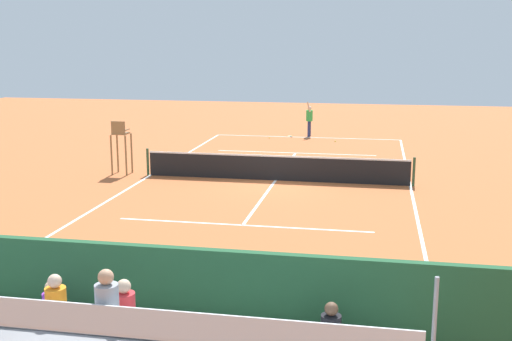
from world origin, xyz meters
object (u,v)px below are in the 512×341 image
object	(u,v)px
tennis_player	(309,118)
tennis_racket	(290,136)
tennis_net	(276,167)
courtside_bench	(324,323)
tennis_ball_near	(269,138)
equipment_bag	(224,338)
tennis_ball_far	(335,141)
umpire_chair	(121,142)

from	to	relation	value
tennis_player	tennis_racket	size ratio (longest dim) A/B	3.31
tennis_net	courtside_bench	world-z (taller)	tennis_net
tennis_racket	tennis_ball_near	bearing A→B (deg)	42.02
courtside_bench	tennis_ball_near	distance (m)	24.04
courtside_bench	equipment_bag	world-z (taller)	courtside_bench
courtside_bench	tennis_ball_far	size ratio (longest dim) A/B	27.27
equipment_bag	tennis_player	bearing A→B (deg)	-87.36
tennis_racket	tennis_net	bearing A→B (deg)	94.94
tennis_net	courtside_bench	bearing A→B (deg)	102.46
tennis_net	tennis_ball_far	world-z (taller)	tennis_net
tennis_net	equipment_bag	world-z (taller)	tennis_net
tennis_player	tennis_ball_near	xyz separation A→B (m)	(2.05, 1.13, -0.98)
tennis_racket	tennis_ball_far	bearing A→B (deg)	150.82
tennis_racket	tennis_ball_far	size ratio (longest dim) A/B	8.82
umpire_chair	courtside_bench	distance (m)	16.13
umpire_chair	tennis_ball_far	bearing A→B (deg)	-128.82
equipment_bag	tennis_player	distance (m)	24.82
umpire_chair	equipment_bag	size ratio (longest dim) A/B	2.38
courtside_bench	tennis_player	distance (m)	24.82
umpire_chair	tennis_player	world-z (taller)	umpire_chair
tennis_ball_far	tennis_net	bearing A→B (deg)	80.53
tennis_net	equipment_bag	size ratio (longest dim) A/B	11.44
equipment_bag	tennis_racket	xyz separation A→B (m)	(2.18, -24.56, -0.16)
courtside_bench	tennis_ball_near	xyz separation A→B (m)	(4.91, -23.52, -0.53)
courtside_bench	tennis_ball_near	world-z (taller)	courtside_bench
equipment_bag	tennis_player	size ratio (longest dim) A/B	0.47
tennis_ball_near	tennis_player	bearing A→B (deg)	-151.12
tennis_ball_near	tennis_ball_far	bearing A→B (deg)	171.59
umpire_chair	equipment_bag	distance (m)	15.35
umpire_chair	tennis_ball_near	size ratio (longest dim) A/B	32.42
equipment_bag	tennis_ball_near	xyz separation A→B (m)	(3.19, -23.65, -0.15)
tennis_racket	courtside_bench	bearing A→B (deg)	99.06
tennis_player	courtside_bench	bearing A→B (deg)	96.62
tennis_player	tennis_racket	bearing A→B (deg)	11.84
umpire_chair	tennis_ball_near	world-z (taller)	umpire_chair
umpire_chair	tennis_ball_near	xyz separation A→B (m)	(-4.22, -10.25, -1.28)
umpire_chair	tennis_net	bearing A→B (deg)	-179.99
umpire_chair	tennis_ball_far	size ratio (longest dim) A/B	32.42
tennis_net	tennis_racket	size ratio (longest dim) A/B	17.70
tennis_racket	tennis_ball_far	world-z (taller)	tennis_ball_far
umpire_chair	tennis_ball_far	distance (m)	12.54
tennis_ball_far	tennis_racket	bearing A→B (deg)	-29.18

